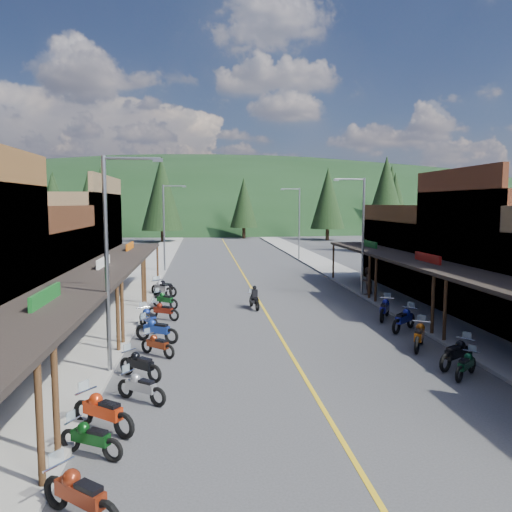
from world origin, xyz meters
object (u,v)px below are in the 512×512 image
object	(u,v)px
pine_10	(101,200)
pine_6	(469,203)
pine_9	(395,203)
bike_east_4	(466,364)
bike_east_8	(385,308)
bike_west_6	(157,344)
bike_east_5	(457,352)
bike_west_5	(140,363)
rider_on_bike	(254,299)
pine_8	(53,206)
pine_1	(89,198)
pine_4	(328,198)
bike_west_9	(163,310)
shop_west_2	(1,279)
streetlight_0	(111,255)
bike_west_3	(103,410)
shop_east_3	(434,254)
bike_west_10	(165,299)
streetlight_3	(298,220)
pine_5	(391,195)
streetlight_1	(166,224)
pine_3	(244,203)
bike_west_8	(148,318)
pine_7	(54,199)
streetlight_2	(361,231)
bike_east_7	(404,318)
bike_west_11	(162,287)
shop_west_3	(55,244)
bike_west_12	(165,287)
pine_2	(162,193)
pine_11	(386,197)
bike_west_1	(80,493)
bike_west_7	(157,329)
bike_east_6	(419,334)
bike_west_2	(91,437)

from	to	relation	value
pine_10	pine_6	bearing A→B (deg)	12.34
pine_9	bike_east_4	world-z (taller)	pine_9
bike_east_8	bike_west_6	bearing A→B (deg)	-125.82
pine_6	bike_east_5	bearing A→B (deg)	-119.48
bike_west_5	rider_on_bike	size ratio (longest dim) A/B	1.01
pine_8	bike_east_4	size ratio (longest dim) A/B	5.41
pine_1	pine_4	size ratio (longest dim) A/B	1.00
bike_west_9	bike_east_8	xyz separation A→B (m)	(11.99, -1.25, 0.10)
shop_west_2	streetlight_0	size ratio (longest dim) A/B	1.36
pine_8	bike_west_3	world-z (taller)	pine_8
shop_east_3	bike_west_10	distance (m)	20.55
streetlight_3	pine_5	xyz separation A→B (m)	(27.05, 42.00, 3.53)
streetlight_1	pine_5	bearing A→B (deg)	50.68
pine_3	bike_east_8	size ratio (longest dim) A/B	4.76
bike_east_5	bike_west_8	bearing A→B (deg)	-153.00
pine_7	bike_west_8	distance (m)	80.06
streetlight_0	bike_west_9	world-z (taller)	streetlight_0
streetlight_2	bike_east_7	distance (m)	9.92
pine_3	bike_west_11	size ratio (longest dim) A/B	4.95
shop_west_3	streetlight_0	world-z (taller)	shop_west_3
pine_7	streetlight_3	bearing A→B (deg)	-49.74
pine_4	bike_west_12	xyz separation A→B (m)	(-24.20, -50.13, -6.61)
pine_2	bike_east_5	size ratio (longest dim) A/B	6.34
pine_11	bike_east_8	distance (m)	39.71
bike_east_4	bike_east_5	xyz separation A→B (m)	(0.21, 1.06, 0.10)
pine_7	bike_west_5	bearing A→B (deg)	-72.48
bike_west_1	bike_east_7	bearing A→B (deg)	-3.31
shop_west_2	bike_east_8	size ratio (longest dim) A/B	4.72
pine_4	bike_west_11	bearing A→B (deg)	-115.80
bike_west_9	bike_west_11	distance (m)	6.95
bike_east_8	rider_on_bike	bearing A→B (deg)	-177.81
bike_west_8	bike_east_5	bearing A→B (deg)	-57.86
bike_west_7	rider_on_bike	xyz separation A→B (m)	(5.18, 6.71, -0.04)
pine_3	bike_west_1	xyz separation A→B (m)	(-10.11, -80.79, -5.86)
streetlight_1	bike_west_8	world-z (taller)	streetlight_1
pine_2	bike_west_7	size ratio (longest dim) A/B	6.35
pine_4	bike_east_8	distance (m)	60.19
pine_2	bike_west_8	size ratio (longest dim) A/B	6.28
bike_east_6	pine_2	bearing A→B (deg)	134.90
pine_9	bike_west_3	world-z (taller)	pine_9
pine_2	bike_west_12	size ratio (longest dim) A/B	6.36
pine_4	pine_6	size ratio (longest dim) A/B	1.14
pine_1	pine_6	xyz separation A→B (m)	(70.00, -6.00, -0.75)
pine_5	pine_7	distance (m)	66.13
bike_west_7	bike_west_5	bearing A→B (deg)	-152.09
streetlight_3	bike_west_11	bearing A→B (deg)	-123.11
pine_7	bike_east_4	bearing A→B (deg)	-65.72
pine_10	bike_west_2	world-z (taller)	pine_10
bike_west_10	bike_west_12	size ratio (longest dim) A/B	0.90
bike_west_7	pine_10	bearing A→B (deg)	43.23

